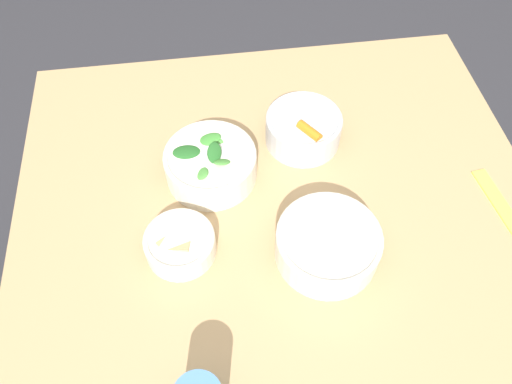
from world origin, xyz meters
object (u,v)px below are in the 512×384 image
Objects in this scene: bowl_beans_hotdog at (328,245)px; bowl_cookies at (180,243)px; bowl_greens at (210,163)px; bowl_carrots at (303,128)px.

bowl_beans_hotdog is 1.46× the size of bowl_cookies.
bowl_carrots is at bearing 108.54° from bowl_greens.
bowl_greens is at bearing -137.82° from bowl_beans_hotdog.
bowl_carrots is 0.27m from bowl_beans_hotdog.
bowl_carrots reaches higher than bowl_cookies.
bowl_cookies is (0.23, -0.26, -0.01)m from bowl_carrots.
bowl_greens is 1.43× the size of bowl_cookies.
bowl_beans_hotdog is at bearing 80.73° from bowl_cookies.
bowl_greens is 0.18m from bowl_cookies.
bowl_greens is at bearing 157.25° from bowl_cookies.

